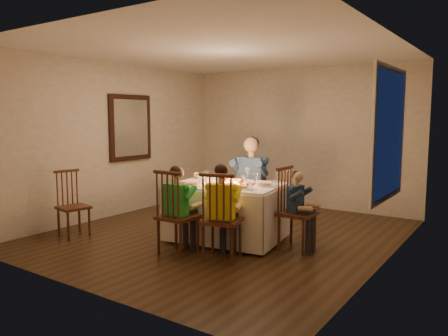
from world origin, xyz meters
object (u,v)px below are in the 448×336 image
Objects in this scene: adult at (250,226)px; serving_bowl at (203,176)px; chair_adult at (250,226)px; dining_table at (227,200)px; child_green at (178,254)px; chair_end at (297,249)px; child_teal at (297,249)px; chair_near_left at (178,254)px; chair_extra at (75,236)px; child_yellow at (222,259)px; chair_near_right at (222,259)px.

adult is 1.11m from serving_bowl.
adult reaches higher than chair_adult.
child_green is (-0.13, -0.88, -0.56)m from dining_table.
dining_table is 1.54× the size of chair_end.
serving_bowl is at bearing 86.05° from child_teal.
adult is at bearing -90.77° from chair_near_left.
chair_extra is 2.03m from serving_bowl.
adult is (-0.00, 0.00, 0.00)m from chair_adult.
chair_end is 4.63× the size of serving_bowl.
chair_end reaches higher than child_teal.
chair_near_left is 0.92× the size of child_yellow.
adult is (-0.55, 1.58, 0.00)m from chair_near_right.
adult is at bearing -31.92° from chair_extra.
child_yellow is 1.13× the size of child_teal.
chair_near_left is at bearing -96.58° from adult.
chair_adult is 1.72m from child_green.
child_yellow reaches higher than chair_near_right.
chair_near_right is at bearing -76.91° from chair_adult.
chair_adult is 0.92× the size of child_yellow.
child_green is at bearing -0.40° from chair_near_left.
chair_near_left and chair_near_right have the same top height.
chair_extra is at bearing 113.56° from child_teal.
chair_extra is at bearing -7.64° from child_yellow.
child_yellow is (0.57, 0.14, 0.00)m from chair_near_left.
adult is 1.21× the size of child_yellow.
chair_near_left is at bearing 132.10° from child_teal.
child_teal is at bearing -138.80° from child_green.
child_yellow is at bearing 180.00° from chair_near_right.
chair_end is at bearing -1.50° from dining_table.
chair_end is 1.33m from adult.
chair_extra is (-1.75, -0.22, 0.00)m from chair_near_left.
child_teal is at bearing -138.80° from chair_near_left.
adult is (-0.12, 0.84, -0.56)m from dining_table.
chair_near_left is at bearing -96.58° from chair_adult.
child_teal is at bearing -56.62° from chair_extra.
child_green is at bearing 132.10° from chair_end.
child_teal is at bearing -1.50° from dining_table.
dining_table is at bearing -76.08° from child_yellow.
chair_end is (1.13, 1.01, 0.00)m from chair_near_left.
adult is at bearing -87.13° from child_yellow.
dining_table is at bearing -22.48° from serving_bowl.
chair_end is 0.92× the size of child_yellow.
chair_extra is 1.76m from child_green.
serving_bowl reaches higher than chair_extra.
chair_near_left is 1.04× the size of child_teal.
serving_bowl is at bearing -32.97° from chair_extra.
dining_table is 1.05m from child_green.
chair_near_left is 0.76× the size of adult.
adult reaches higher than chair_near_right.
serving_bowl is at bearing -135.90° from chair_adult.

